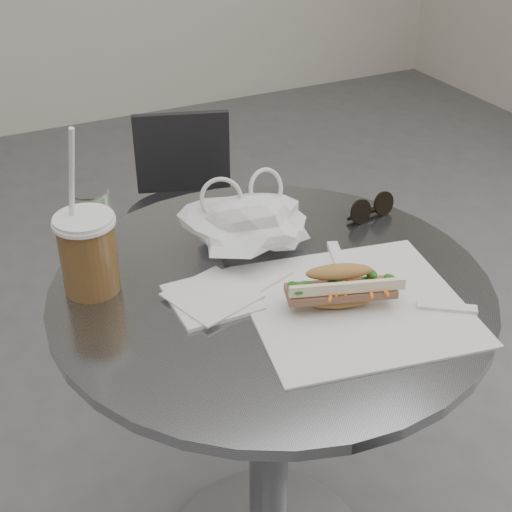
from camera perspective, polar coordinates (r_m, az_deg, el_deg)
name	(u,v)px	position (r m, az deg, el deg)	size (l,w,h in m)	color
cafe_table	(270,402)	(1.40, 1.10, -11.57)	(0.76, 0.76, 0.74)	slate
chair_far	(189,247)	(2.17, -5.36, 0.75)	(0.37, 0.40, 0.68)	#2D2D2F
sandwich_paper	(355,304)	(1.18, 7.95, -3.86)	(0.35, 0.33, 0.00)	white
banh_mi	(340,287)	(1.15, 6.71, -2.48)	(0.23, 0.15, 0.07)	#A8703F
iced_coffee	(88,252)	(1.20, -13.29, 0.30)	(0.10, 0.10, 0.30)	brown
sunglasses	(371,209)	(1.43, 9.21, 3.73)	(0.11, 0.04, 0.05)	black
plastic_bag	(249,226)	(1.28, -0.58, 2.39)	(0.22, 0.17, 0.11)	white
napkin_stack	(212,297)	(1.18, -3.54, -3.30)	(0.16, 0.16, 0.01)	white
drink_can	(93,223)	(1.30, -12.89, 2.56)	(0.07, 0.07, 0.13)	#64A15E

